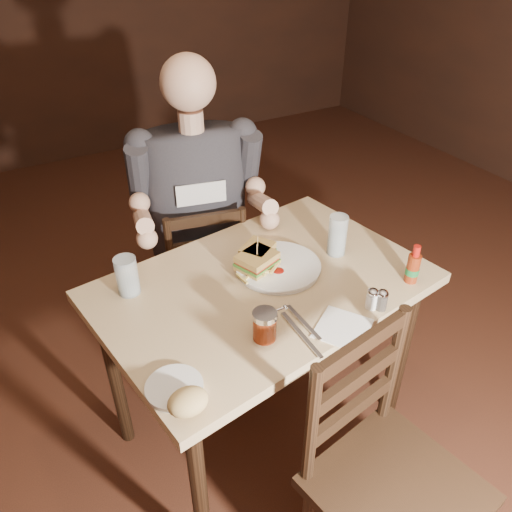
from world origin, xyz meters
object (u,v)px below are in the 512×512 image
glass_right (337,235)px  main_table (263,302)px  hot_sauce (414,264)px  chair_far (202,273)px  diner (197,181)px  glass_left (127,276)px  chair_near (397,490)px  side_plate (174,389)px  syrup_dispenser (265,325)px  dinner_plate (278,268)px

glass_right → main_table: bearing=-176.3°
hot_sauce → chair_far: bearing=116.4°
diner → glass_left: size_ratio=7.21×
chair_far → chair_near: 1.29m
chair_near → glass_right: bearing=58.5°
chair_near → side_plate: (-0.49, 0.39, 0.32)m
hot_sauce → syrup_dispenser: bearing=179.1°
diner → side_plate: 0.97m
diner → dinner_plate: diner is taller
hot_sauce → syrup_dispenser: size_ratio=1.47×
dinner_plate → side_plate: dinner_plate is taller
chair_far → hot_sauce: bearing=129.1°
chair_far → dinner_plate: (0.06, -0.57, 0.36)m
chair_near → syrup_dispenser: bearing=102.1°
dinner_plate → main_table: bearing=-155.5°
diner → glass_left: bearing=-125.6°
main_table → chair_far: (0.02, 0.61, -0.27)m
chair_near → glass_right: 0.85m
hot_sauce → glass_left: bearing=153.9°
chair_near → hot_sauce: chair_near is taller
chair_far → glass_left: (-0.44, -0.43, 0.42)m
chair_near → syrup_dispenser: (-0.18, 0.45, 0.36)m
glass_left → side_plate: bearing=-93.5°
chair_near → glass_left: chair_near is taller
dinner_plate → side_plate: size_ratio=1.96×
diner → hot_sauce: 0.92m
glass_right → hot_sauce: bearing=-66.1°
diner → side_plate: diner is taller
main_table → glass_left: 0.48m
chair_near → syrup_dispenser: size_ratio=9.44×
diner → dinner_plate: 0.54m
side_plate → glass_right: bearing=21.9°
main_table → glass_right: glass_right is taller
chair_far → syrup_dispenser: (-0.16, -0.84, 0.40)m
chair_far → chair_near: chair_near is taller
diner → main_table: bearing=-78.5°
glass_left → syrup_dispenser: glass_left is taller
glass_left → side_plate: (-0.03, -0.46, -0.06)m
glass_left → glass_right: glass_right is taller
chair_near → glass_left: bearing=108.5°
chair_far → side_plate: (-0.47, -0.90, 0.36)m
glass_right → hot_sauce: glass_right is taller
chair_near → syrup_dispenser: chair_near is taller
chair_near → glass_left: 1.04m
side_plate → main_table: bearing=33.1°
main_table → chair_far: bearing=87.8°
chair_near → glass_left: (-0.46, 0.86, 0.38)m
main_table → diner: 0.61m
chair_far → glass_right: size_ratio=5.31×
diner → dinner_plate: (0.07, -0.52, -0.14)m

